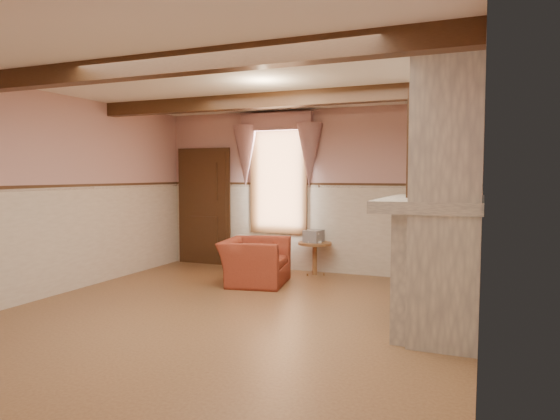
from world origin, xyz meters
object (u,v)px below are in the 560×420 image
at_px(radiator, 252,253).
at_px(mantel_clock, 440,187).
at_px(bowl, 432,195).
at_px(oil_lamp, 437,184).
at_px(armchair, 255,261).
at_px(side_table, 315,259).

distance_m(radiator, mantel_clock, 3.70).
distance_m(bowl, oil_lamp, 0.67).
relative_size(bowl, oil_lamp, 1.12).
bearing_deg(oil_lamp, radiator, 153.58).
distance_m(armchair, side_table, 1.19).
bearing_deg(side_table, bowl, -47.58).
xyz_separation_m(radiator, oil_lamp, (3.24, -1.61, 1.26)).
height_order(side_table, oil_lamp, oil_lamp).
height_order(bowl, mantel_clock, mantel_clock).
distance_m(armchair, bowl, 3.20).
bearing_deg(armchair, radiator, 18.17).
bearing_deg(radiator, bowl, -19.85).
relative_size(radiator, bowl, 2.23).
relative_size(mantel_clock, oil_lamp, 0.86).
relative_size(side_table, mantel_clock, 2.34).
bearing_deg(mantel_clock, oil_lamp, -90.00).
bearing_deg(radiator, oil_lamp, -11.26).
xyz_separation_m(side_table, mantel_clock, (2.08, -1.30, 1.25)).
height_order(mantel_clock, oil_lamp, oil_lamp).
xyz_separation_m(side_table, bowl, (2.08, -2.27, 1.18)).
bearing_deg(armchair, bowl, -124.94).
bearing_deg(armchair, mantel_clock, -106.03).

